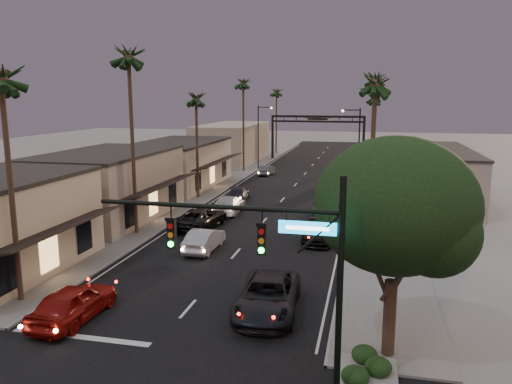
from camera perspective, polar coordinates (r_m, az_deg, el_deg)
The scene contains 32 objects.
ground at distance 53.27m, azimuth 3.58°, elevation -0.27°, with size 200.00×200.00×0.00m, color slate.
road at distance 58.12m, azimuth 4.38°, elevation 0.66°, with size 14.00×120.00×0.02m, color black.
sidewalk_left at distance 66.84m, azimuth -2.80°, elevation 2.06°, with size 5.00×92.00×0.12m, color slate.
sidewalk_right at distance 64.42m, azimuth 13.71°, elevation 1.43°, with size 5.00×92.00×0.12m, color slate.
storefront_mid at distance 43.89m, azimuth -16.49°, elevation 0.56°, with size 8.00×14.00×5.50m, color gray.
storefront_far at distance 58.22m, azimuth -8.81°, elevation 3.07°, with size 8.00×16.00×5.00m, color #C0B592.
storefront_dist at distance 79.85m, azimuth -2.73°, elevation 5.62°, with size 8.00×20.00×6.00m, color gray.
building_right at distance 52.49m, azimuth 18.88°, elevation 1.77°, with size 8.00×18.00×5.00m, color gray.
traffic_signal at distance 16.65m, azimuth 3.03°, elevation -7.19°, with size 8.51×0.22×7.80m.
corner_tree at distance 19.55m, azimuth 15.84°, elevation -2.14°, with size 6.20×6.20×8.80m.
planter at distance 19.93m, azimuth 12.50°, elevation -20.32°, with size 2.20×2.60×0.24m, color gray.
arch at distance 82.16m, azimuth 7.05°, elevation 7.47°, with size 15.20×0.40×7.27m.
streetlight_right at distance 56.83m, azimuth 11.41°, elevation 5.67°, with size 2.13×0.30×9.00m.
streetlight_left at distance 71.43m, azimuth 0.47°, elevation 6.89°, with size 2.13×0.30×9.00m.
palm_la at distance 26.71m, azimuth -27.24°, elevation 12.27°, with size 3.20×3.20×13.20m.
palm_lb at distance 37.77m, azimuth -14.39°, elevation 15.29°, with size 3.20×3.20×15.20m.
palm_lc at distance 50.53m, azimuth -6.88°, elevation 11.02°, with size 3.20×3.20×12.20m.
palm_ld at distance 68.76m, azimuth -1.47°, elevation 12.64°, with size 3.20×3.20×14.20m.
palm_ra at distance 35.63m, azimuth 13.56°, elevation 12.49°, with size 3.20×3.20×13.20m.
palm_rb at distance 55.65m, azimuth 13.43°, elevation 12.79°, with size 3.20×3.20×14.20m.
palm_rc at distance 75.61m, azimuth 13.27°, elevation 10.72°, with size 3.20×3.20×12.20m.
palm_far at distance 91.15m, azimuth 2.36°, elevation 11.58°, with size 3.20×3.20×13.20m.
oncoming_red at distance 25.11m, azimuth -20.15°, elevation -11.77°, with size 2.03×5.04×1.72m, color maroon.
oncoming_pickup at distance 39.67m, azimuth -6.31°, elevation -2.97°, with size 2.69×5.83×1.62m, color black.
oncoming_silver at distance 33.99m, azimuth -5.92°, elevation -5.42°, with size 1.59×4.57×1.50m, color #9D9CA2.
oncoming_white at distance 44.57m, azimuth -3.11°, elevation -1.43°, with size 2.19×5.39×1.56m, color #BABABA.
oncoming_dgrey at distance 50.13m, azimuth -1.97°, elevation -0.08°, with size 1.78×4.42×1.50m, color black.
oncoming_grey_far at distance 66.12m, azimuth 1.18°, elevation 2.50°, with size 1.40×4.02×1.33m, color #424247.
curbside_near at distance 24.43m, azimuth 1.34°, elevation -11.76°, with size 2.80×6.06×1.68m, color black.
curbside_black at distance 36.26m, azimuth 7.56°, elevation -4.40°, with size 2.13×5.24×1.52m, color black.
curbside_grey at distance 43.15m, azimuth 7.41°, elevation -1.95°, with size 1.79×4.44×1.51m, color #49494E.
curbside_far at distance 60.72m, azimuth 9.48°, elevation 1.66°, with size 1.51×4.34×1.43m, color black.
Camera 1 is at (8.35, -11.61, 10.22)m, focal length 35.00 mm.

